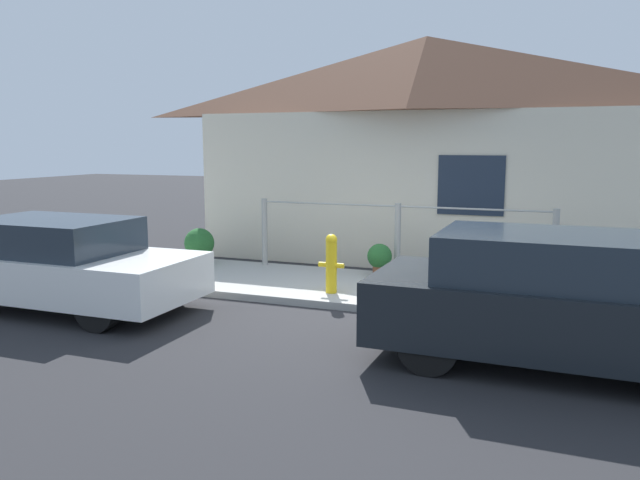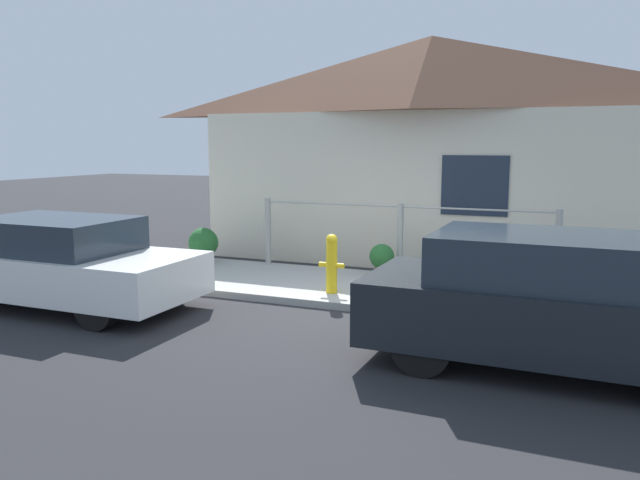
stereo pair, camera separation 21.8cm
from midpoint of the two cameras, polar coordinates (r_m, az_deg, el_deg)
name	(u,v)px [view 1 (the left image)]	position (r m, az deg, el deg)	size (l,w,h in m)	color
ground_plane	(358,312)	(8.38, 2.79, -6.64)	(60.00, 60.00, 0.00)	#262628
sidewalk	(381,290)	(9.41, 4.93, -4.61)	(24.00, 2.25, 0.10)	#9E9E99
house	(425,86)	(11.94, 9.02, 13.78)	(8.66, 2.23, 4.18)	beige
fence	(398,236)	(10.20, 6.50, 0.41)	(4.90, 0.10, 1.17)	#999993
car_left	(60,264)	(9.22, -23.32, -2.00)	(3.77, 1.63, 1.23)	white
car_right	(554,301)	(6.64, 19.75, -5.23)	(3.72, 1.70, 1.35)	black
fire_hydrant	(331,262)	(8.92, 0.34, -2.04)	(0.38, 0.17, 0.85)	yellow
potted_plant_near_hydrant	(380,258)	(10.10, 4.85, -1.63)	(0.40, 0.40, 0.53)	brown
potted_plant_by_fence	(199,244)	(11.38, -11.51, -0.39)	(0.53, 0.53, 0.63)	slate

